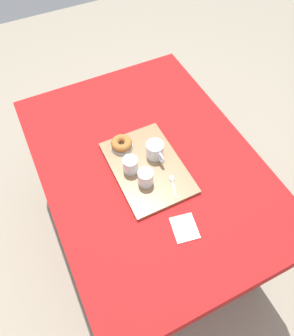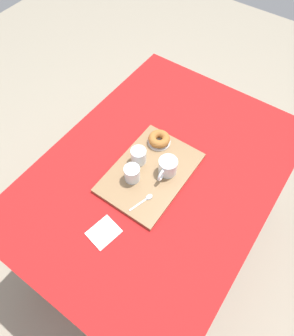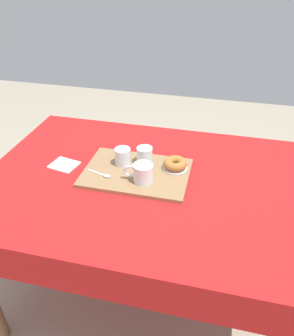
{
  "view_description": "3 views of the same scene",
  "coord_description": "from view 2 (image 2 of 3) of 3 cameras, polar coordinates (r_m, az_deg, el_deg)",
  "views": [
    {
      "loc": [
        -0.82,
        0.41,
        2.07
      ],
      "look_at": [
        -0.06,
        0.04,
        0.83
      ],
      "focal_mm": 33.72,
      "sensor_mm": 36.0,
      "label": 1
    },
    {
      "loc": [
        -0.68,
        -0.41,
        2.02
      ],
      "look_at": [
        -0.05,
        0.03,
        0.84
      ],
      "focal_mm": 32.93,
      "sensor_mm": 36.0,
      "label": 2
    },
    {
      "loc": [
        0.31,
        -1.2,
        1.66
      ],
      "look_at": [
        0.01,
        0.06,
        0.8
      ],
      "focal_mm": 36.14,
      "sensor_mm": 36.0,
      "label": 3
    }
  ],
  "objects": [
    {
      "name": "ground_plane",
      "position": [
        2.17,
        1.51,
        -11.76
      ],
      "size": [
        6.0,
        6.0,
        0.0
      ],
      "primitive_type": "plane",
      "color": "gray"
    },
    {
      "name": "dining_table",
      "position": [
        1.55,
        2.07,
        -2.57
      ],
      "size": [
        1.44,
        1.04,
        0.78
      ],
      "color": "red",
      "rests_on": "ground"
    },
    {
      "name": "serving_tray",
      "position": [
        1.45,
        0.64,
        -0.83
      ],
      "size": [
        0.47,
        0.33,
        0.02
      ],
      "primitive_type": "cube",
      "color": "olive",
      "rests_on": "dining_table"
    },
    {
      "name": "tea_mug_left",
      "position": [
        1.42,
        3.82,
        0.2
      ],
      "size": [
        0.13,
        0.09,
        0.08
      ],
      "color": "white",
      "rests_on": "serving_tray"
    },
    {
      "name": "water_glass_near",
      "position": [
        1.45,
        -1.56,
        2.17
      ],
      "size": [
        0.07,
        0.07,
        0.08
      ],
      "color": "white",
      "rests_on": "serving_tray"
    },
    {
      "name": "water_glass_far",
      "position": [
        1.4,
        -2.77,
        -1.12
      ],
      "size": [
        0.07,
        0.07,
        0.08
      ],
      "color": "white",
      "rests_on": "serving_tray"
    },
    {
      "name": "donut_plate_left",
      "position": [
        1.54,
        2.24,
        4.86
      ],
      "size": [
        0.11,
        0.11,
        0.01
      ],
      "primitive_type": "cylinder",
      "color": "silver",
      "rests_on": "serving_tray"
    },
    {
      "name": "sugar_donut_left",
      "position": [
        1.53,
        2.27,
        5.41
      ],
      "size": [
        0.11,
        0.11,
        0.04
      ],
      "primitive_type": "torus",
      "color": "#A3662D",
      "rests_on": "donut_plate_left"
    },
    {
      "name": "teaspoon_near",
      "position": [
        1.37,
        -0.09,
        -5.69
      ],
      "size": [
        0.12,
        0.05,
        0.01
      ],
      "rotation": [
        0.0,
        0.0,
        5.98
      ],
      "color": "silver",
      "rests_on": "serving_tray"
    },
    {
      "name": "paper_napkin",
      "position": [
        1.34,
        -8.01,
        -11.73
      ],
      "size": [
        0.14,
        0.13,
        0.01
      ],
      "primitive_type": "cube",
      "rotation": [
        0.0,
        0.0,
        -0.19
      ],
      "color": "white",
      "rests_on": "dining_table"
    }
  ]
}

